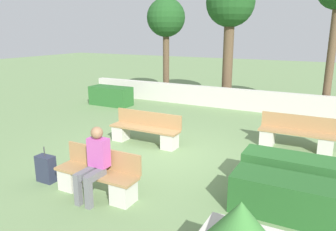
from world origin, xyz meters
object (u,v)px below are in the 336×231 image
(person_seated_man, at_px, (95,160))
(tree_leftmost, at_px, (166,20))
(suitcase, at_px, (46,169))
(bench_front, at_px, (97,178))
(bench_right_side, at_px, (145,132))
(bench_left_side, at_px, (296,136))
(tree_center_left, at_px, (230,7))

(person_seated_man, xyz_separation_m, tree_leftmost, (-3.59, 9.50, 2.78))
(person_seated_man, bearing_deg, suitcase, 177.03)
(person_seated_man, bearing_deg, bench_front, 119.13)
(bench_right_side, bearing_deg, person_seated_man, -82.99)
(bench_left_side, height_order, tree_center_left, tree_center_left)
(bench_right_side, relative_size, tree_center_left, 0.39)
(bench_left_side, relative_size, tree_center_left, 0.37)
(tree_leftmost, bearing_deg, suitcase, -76.76)
(tree_leftmost, bearing_deg, bench_front, -69.41)
(bench_right_side, distance_m, tree_leftmost, 7.72)
(bench_left_side, relative_size, tree_leftmost, 0.42)
(bench_left_side, distance_m, person_seated_man, 5.46)
(bench_front, distance_m, bench_right_side, 3.00)
(bench_left_side, xyz_separation_m, person_seated_man, (-2.93, -4.59, 0.42))
(bench_left_side, height_order, tree_leftmost, tree_leftmost)
(bench_right_side, height_order, tree_leftmost, tree_leftmost)
(person_seated_man, bearing_deg, bench_right_side, 104.86)
(bench_right_side, height_order, suitcase, bench_right_side)
(bench_left_side, bearing_deg, tree_leftmost, 143.64)
(person_seated_man, height_order, suitcase, person_seated_man)
(suitcase, xyz_separation_m, tree_center_left, (0.84, 9.29, 3.72))
(suitcase, relative_size, tree_leftmost, 0.17)
(bench_front, relative_size, person_seated_man, 1.25)
(bench_left_side, xyz_separation_m, tree_center_left, (-3.47, 4.77, 3.66))
(tree_center_left, bearing_deg, bench_left_side, -54.02)
(bench_front, bearing_deg, suitcase, -177.17)
(bench_front, relative_size, bench_left_side, 0.89)
(person_seated_man, height_order, tree_center_left, tree_center_left)
(bench_front, height_order, person_seated_man, person_seated_man)
(bench_front, bearing_deg, person_seated_man, -60.87)
(bench_front, height_order, bench_right_side, same)
(bench_front, relative_size, bench_right_side, 0.84)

